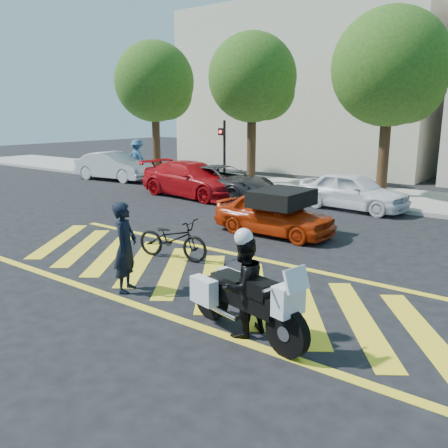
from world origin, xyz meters
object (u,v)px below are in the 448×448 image
Objects in this scene: red_convertible at (274,214)px; parked_mid_right at (353,191)px; parked_mid_left at (222,182)px; parked_left at (193,179)px; bicycle at (173,239)px; police_motorcycle at (244,299)px; officer_moto at (243,287)px; officer_bike at (125,247)px; parked_far_left at (114,166)px.

red_convertible is 0.89× the size of parked_mid_right.
parked_mid_right reaches higher than parked_mid_left.
parked_left is 1.05× the size of parked_mid_left.
police_motorcycle reaches higher than bicycle.
officer_moto is at bearing -152.41° from red_convertible.
police_motorcycle is at bearing -131.76° from bicycle.
red_convertible is (-3.00, 5.91, 0.01)m from police_motorcycle.
parked_mid_left reaches higher than bicycle.
officer_bike is at bearing -140.88° from parked_left.
officer_moto is at bearing -130.07° from parked_far_left.
red_convertible is 4.98m from parked_mid_right.
red_convertible is at bearing -27.25° from officer_bike.
parked_mid_left is (-7.97, 9.95, -0.14)m from officer_moto.
parked_mid_right is (13.31, 0.00, -0.05)m from parked_far_left.
parked_mid_right is (6.61, 1.40, -0.04)m from parked_left.
police_motorcycle is 0.69× the size of red_convertible.
officer_moto reaches higher than parked_far_left.
bicycle is 0.39× the size of parked_mid_left.
parked_far_left is 0.88× the size of parked_left.
red_convertible is 7.14m from parked_left.
parked_far_left is (-12.90, 4.96, 0.12)m from red_convertible.
red_convertible is at bearing 129.72° from police_motorcycle.
red_convertible reaches higher than bicycle.
parked_mid_left is at bearing -102.37° from parked_far_left.
parked_far_left is at bearing 45.21° from bicycle.
officer_bike is 0.73× the size of police_motorcycle.
bicycle is 8.61m from parked_mid_right.
parked_mid_left is (-4.99, 4.03, 0.06)m from red_convertible.
officer_moto is 12.75m from parked_mid_left.
parked_mid_right is (5.40, 0.93, 0.02)m from parked_mid_left.
officer_bike is 10.69m from parked_mid_right.
parked_left is at bearing 146.95° from police_motorcycle.
parked_mid_right is at bearing 116.19° from police_motorcycle.
officer_moto is at bearing -131.98° from bicycle.
parked_mid_right is at bearing -29.49° from officer_bike.
police_motorcycle is 13.20m from parked_left.
red_convertible is at bearing -114.49° from parked_left.
officer_moto is (3.72, -2.35, 0.31)m from bicycle.
parked_mid_left is at bearing 51.88° from red_convertible.
officer_moto reaches higher than parked_mid_left.
parked_mid_right reaches higher than police_motorcycle.
parked_mid_left is (7.91, -0.93, -0.06)m from parked_far_left.
parked_left is at bearing -123.14° from officer_moto.
officer_moto is 13.20m from parked_left.
parked_left is at bearing 27.69° from bicycle.
officer_bike is at bearing -170.78° from police_motorcycle.
officer_bike reaches higher than parked_left.
red_convertible is 0.75× the size of parked_mid_left.
bicycle is 4.41m from police_motorcycle.
bicycle is at bearing -130.71° from parked_far_left.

